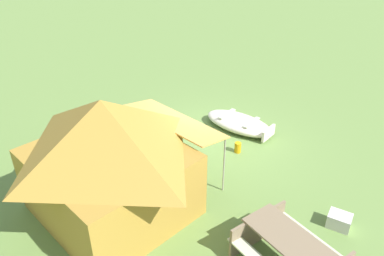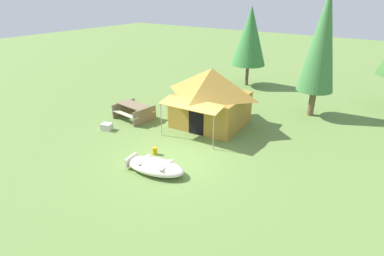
{
  "view_description": "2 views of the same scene",
  "coord_description": "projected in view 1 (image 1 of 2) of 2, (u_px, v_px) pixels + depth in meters",
  "views": [
    {
      "loc": [
        -6.7,
        6.54,
        5.93
      ],
      "look_at": [
        -0.44,
        1.02,
        1.14
      ],
      "focal_mm": 34.68,
      "sensor_mm": 36.0,
      "label": 1
    },
    {
      "loc": [
        6.56,
        -8.49,
        6.1
      ],
      "look_at": [
        -0.21,
        1.35,
        0.71
      ],
      "focal_mm": 28.62,
      "sensor_mm": 36.0,
      "label": 2
    }
  ],
  "objects": [
    {
      "name": "fuel_can",
      "position": [
        238.0,
        147.0,
        10.62
      ],
      "size": [
        0.26,
        0.26,
        0.31
      ],
      "primitive_type": "cylinder",
      "rotation": [
        0.0,
        0.0,
        2.15
      ],
      "color": "orange",
      "rests_on": "ground_plane"
    },
    {
      "name": "picnic_table",
      "position": [
        289.0,
        250.0,
        6.94
      ],
      "size": [
        1.99,
        1.67,
        0.78
      ],
      "color": "#7C694E",
      "rests_on": "ground_plane"
    },
    {
      "name": "canvas_cabin_tent",
      "position": [
        108.0,
        157.0,
        7.89
      ],
      "size": [
        3.59,
        4.1,
        2.81
      ],
      "color": "#A57D2F",
      "rests_on": "ground_plane"
    },
    {
      "name": "beached_rowboat",
      "position": [
        239.0,
        123.0,
        11.72
      ],
      "size": [
        2.44,
        1.43,
        0.45
      ],
      "color": "beige",
      "rests_on": "ground_plane"
    },
    {
      "name": "ground_plane",
      "position": [
        208.0,
        144.0,
        11.06
      ],
      "size": [
        80.0,
        80.0,
        0.0
      ],
      "primitive_type": "plane",
      "color": "olive"
    },
    {
      "name": "cooler_box",
      "position": [
        339.0,
        221.0,
        8.06
      ],
      "size": [
        0.58,
        0.52,
        0.32
      ],
      "primitive_type": "cube",
      "rotation": [
        0.0,
        0.0,
        0.32
      ],
      "color": "beige",
      "rests_on": "ground_plane"
    }
  ]
}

